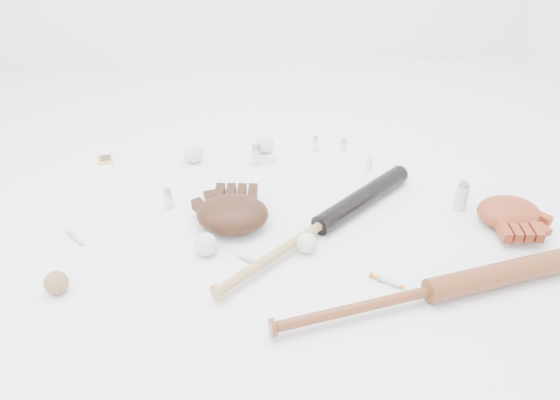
{
  "coord_description": "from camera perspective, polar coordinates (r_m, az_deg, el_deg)",
  "views": [
    {
      "loc": [
        -0.19,
        -1.51,
        1.06
      ],
      "look_at": [
        -0.04,
        0.0,
        0.06
      ],
      "focal_mm": 35.0,
      "sensor_mm": 36.0,
      "label": 1
    }
  ],
  "objects": [
    {
      "name": "vial_2",
      "position": [
        2.13,
        -2.59,
        4.73
      ],
      "size": [
        0.03,
        0.03,
        0.08
      ],
      "primitive_type": "cylinder",
      "color": "silver",
      "rests_on": "ground"
    },
    {
      "name": "syringe_3",
      "position": [
        1.61,
        11.4,
        -8.38
      ],
      "size": [
        0.13,
        0.11,
        0.02
      ],
      "primitive_type": null,
      "rotation": [
        0.0,
        0.0,
        -0.65
      ],
      "color": "#ADBCC6",
      "rests_on": "ground"
    },
    {
      "name": "syringe_1",
      "position": [
        1.65,
        -3.15,
        -6.25
      ],
      "size": [
        0.13,
        0.12,
        0.02
      ],
      "primitive_type": null,
      "rotation": [
        0.0,
        0.0,
        2.43
      ],
      "color": "#ADBCC6",
      "rests_on": "ground"
    },
    {
      "name": "vial_3",
      "position": [
        1.96,
        18.45,
        0.42
      ],
      "size": [
        0.04,
        0.04,
        0.1
      ],
      "primitive_type": "cylinder",
      "color": "silver",
      "rests_on": "ground"
    },
    {
      "name": "syringe_2",
      "position": [
        2.18,
        9.34,
        3.99
      ],
      "size": [
        0.06,
        0.14,
        0.02
      ],
      "primitive_type": null,
      "rotation": [
        0.0,
        0.0,
        1.31
      ],
      "color": "#ADBCC6",
      "rests_on": "ground"
    },
    {
      "name": "baseball_upper",
      "position": [
        2.17,
        -9.02,
        4.86
      ],
      "size": [
        0.08,
        0.08,
        0.08
      ],
      "primitive_type": "sphere",
      "color": "silver",
      "rests_on": "ground"
    },
    {
      "name": "vial_0",
      "position": [
        2.24,
        3.73,
        5.93
      ],
      "size": [
        0.02,
        0.02,
        0.06
      ],
      "primitive_type": "cylinder",
      "color": "silver",
      "rests_on": "ground"
    },
    {
      "name": "bat_dark",
      "position": [
        1.75,
        4.31,
        -2.61
      ],
      "size": [
        0.76,
        0.66,
        0.07
      ],
      "primitive_type": null,
      "rotation": [
        0.0,
        0.0,
        0.7
      ],
      "color": "black",
      "rests_on": "ground"
    },
    {
      "name": "glove_dark",
      "position": [
        1.78,
        -4.99,
        -1.42
      ],
      "size": [
        0.31,
        0.31,
        0.1
      ],
      "primitive_type": null,
      "rotation": [
        0.0,
        0.0,
        -0.12
      ],
      "color": "#341A0E",
      "rests_on": "ground"
    },
    {
      "name": "vial_4",
      "position": [
        1.91,
        -11.59,
        0.16
      ],
      "size": [
        0.03,
        0.03,
        0.07
      ],
      "primitive_type": "cylinder",
      "color": "silver",
      "rests_on": "ground"
    },
    {
      "name": "vial_1",
      "position": [
        2.24,
        6.65,
        5.73
      ],
      "size": [
        0.02,
        0.02,
        0.06
      ],
      "primitive_type": "cylinder",
      "color": "silver",
      "rests_on": "ground"
    },
    {
      "name": "syringe_0",
      "position": [
        1.85,
        -20.49,
        -3.76
      ],
      "size": [
        0.11,
        0.12,
        0.02
      ],
      "primitive_type": null,
      "rotation": [
        0.0,
        0.0,
        -0.87
      ],
      "color": "#ADBCC6",
      "rests_on": "ground"
    },
    {
      "name": "baseball_on_pedestal",
      "position": [
        2.14,
        -1.56,
        5.83
      ],
      "size": [
        0.07,
        0.07,
        0.07
      ],
      "primitive_type": "sphere",
      "color": "silver",
      "rests_on": "pedestal"
    },
    {
      "name": "baseball_left",
      "position": [
        1.68,
        -7.79,
        -4.61
      ],
      "size": [
        0.07,
        0.07,
        0.07
      ],
      "primitive_type": "sphere",
      "color": "silver",
      "rests_on": "ground"
    },
    {
      "name": "glove_tan",
      "position": [
        1.94,
        22.8,
        -1.19
      ],
      "size": [
        0.27,
        0.27,
        0.09
      ],
      "primitive_type": null,
      "rotation": [
        0.0,
        0.0,
        3.04
      ],
      "color": "maroon",
      "rests_on": "ground"
    },
    {
      "name": "bat_wood",
      "position": [
        1.56,
        15.51,
        -9.13
      ],
      "size": [
        0.96,
        0.27,
        0.07
      ],
      "primitive_type": null,
      "rotation": [
        0.0,
        0.0,
        0.21
      ],
      "color": "brown",
      "rests_on": "ground"
    },
    {
      "name": "trading_card",
      "position": [
        2.29,
        -17.79,
        4.05
      ],
      "size": [
        0.07,
        0.09,
        0.0
      ],
      "primitive_type": "cube",
      "rotation": [
        0.0,
        0.0,
        0.24
      ],
      "color": "gold",
      "rests_on": "ground"
    },
    {
      "name": "baseball_aged",
      "position": [
        1.66,
        -22.33,
        -8.0
      ],
      "size": [
        0.07,
        0.07,
        0.07
      ],
      "primitive_type": "sphere",
      "color": "olive",
      "rests_on": "ground"
    },
    {
      "name": "baseball_mid",
      "position": [
        1.68,
        2.79,
        -4.5
      ],
      "size": [
        0.06,
        0.06,
        0.06
      ],
      "primitive_type": "sphere",
      "color": "silver",
      "rests_on": "ground"
    },
    {
      "name": "pedestal",
      "position": [
        2.16,
        -1.54,
        4.58
      ],
      "size": [
        0.08,
        0.08,
        0.04
      ],
      "primitive_type": "cube",
      "rotation": [
        0.0,
        0.0,
        0.22
      ],
      "color": "white",
      "rests_on": "ground"
    }
  ]
}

